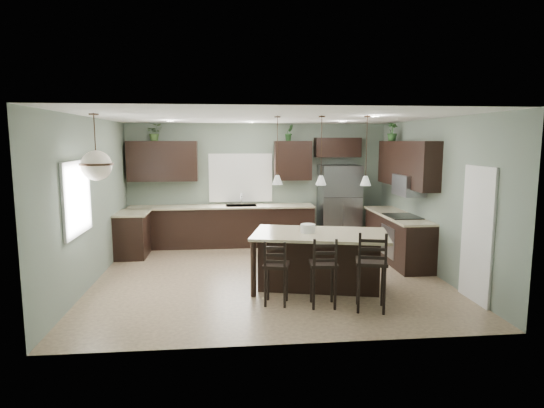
{
  "coord_description": "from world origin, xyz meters",
  "views": [
    {
      "loc": [
        -0.73,
        -7.83,
        2.41
      ],
      "look_at": [
        0.1,
        0.4,
        1.25
      ],
      "focal_mm": 30.0,
      "sensor_mm": 36.0,
      "label": 1
    }
  ],
  "objects": [
    {
      "name": "fridge_header",
      "position": [
        1.85,
        2.58,
        2.25
      ],
      "size": [
        1.05,
        0.34,
        0.45
      ],
      "primitive_type": "cube",
      "color": "black",
      "rests_on": "room_shell"
    },
    {
      "name": "pendant_center",
      "position": [
        0.77,
        -0.73,
        2.25
      ],
      "size": [
        0.17,
        0.17,
        1.1
      ],
      "primitive_type": null,
      "color": "silver",
      "rests_on": "room_shell"
    },
    {
      "name": "serving_dish",
      "position": [
        0.58,
        -0.69,
        0.99
      ],
      "size": [
        0.24,
        0.24,
        0.14
      ],
      "primitive_type": "cylinder",
      "color": "silver",
      "rests_on": "kitchen_island"
    },
    {
      "name": "left_return_countertop",
      "position": [
        -2.68,
        1.7,
        0.92
      ],
      "size": [
        0.66,
        0.96,
        0.04
      ],
      "primitive_type": "cube",
      "color": "beige",
      "rests_on": "left_return_cabs"
    },
    {
      "name": "bar_stool_right",
      "position": [
        1.3,
        -1.76,
        0.58
      ],
      "size": [
        0.53,
        0.53,
        1.16
      ],
      "primitive_type": "cube",
      "rotation": [
        0.0,
        0.0,
        -0.26
      ],
      "color": "black",
      "rests_on": "ground"
    },
    {
      "name": "microwave",
      "position": [
        2.78,
        0.6,
        1.55
      ],
      "size": [
        0.4,
        0.75,
        0.4
      ],
      "primitive_type": "cube",
      "color": "gray",
      "rests_on": "right_upper_cabs"
    },
    {
      "name": "ground",
      "position": [
        0.0,
        0.0,
        0.0
      ],
      "size": [
        6.0,
        6.0,
        0.0
      ],
      "primitive_type": "plane",
      "color": "#9E8466",
      "rests_on": "ground"
    },
    {
      "name": "room_shell",
      "position": [
        0.0,
        0.0,
        1.7
      ],
      "size": [
        6.0,
        6.0,
        6.0
      ],
      "color": "slate",
      "rests_on": "ground"
    },
    {
      "name": "right_countertop",
      "position": [
        2.68,
        0.87,
        0.92
      ],
      "size": [
        0.66,
        2.35,
        0.04
      ],
      "primitive_type": "cube",
      "color": "beige",
      "rests_on": "right_lower_cabs"
    },
    {
      "name": "sink_inset",
      "position": [
        -0.4,
        2.43,
        0.94
      ],
      "size": [
        0.7,
        0.45,
        0.01
      ],
      "primitive_type": "cube",
      "color": "gray",
      "rests_on": "back_countertop"
    },
    {
      "name": "left_return_cabs",
      "position": [
        -2.7,
        1.7,
        0.45
      ],
      "size": [
        0.6,
        0.9,
        0.9
      ],
      "primitive_type": "cube",
      "color": "black",
      "rests_on": "ground"
    },
    {
      "name": "window_back",
      "position": [
        -0.4,
        2.73,
        1.55
      ],
      "size": [
        1.35,
        0.02,
        1.0
      ],
      "primitive_type": "cube",
      "color": "white",
      "rests_on": "room_shell"
    },
    {
      "name": "pendant_right",
      "position": [
        1.45,
        -0.89,
        2.25
      ],
      "size": [
        0.17,
        0.17,
        1.1
      ],
      "primitive_type": null,
      "color": "white",
      "rests_on": "room_shell"
    },
    {
      "name": "back_lower_cabs",
      "position": [
        -0.85,
        2.45,
        0.45
      ],
      "size": [
        4.2,
        0.6,
        0.9
      ],
      "primitive_type": "cube",
      "color": "black",
      "rests_on": "ground"
    },
    {
      "name": "bar_stool_center",
      "position": [
        0.65,
        -1.55,
        0.52
      ],
      "size": [
        0.42,
        0.42,
        1.04
      ],
      "primitive_type": "cube",
      "rotation": [
        0.0,
        0.0,
        -0.08
      ],
      "color": "black",
      "rests_on": "ground"
    },
    {
      "name": "bar_stool_left",
      "position": [
        -0.02,
        -1.4,
        0.49
      ],
      "size": [
        0.44,
        0.44,
        0.98
      ],
      "primitive_type": "cube",
      "rotation": [
        0.0,
        0.0,
        -0.23
      ],
      "color": "black",
      "rests_on": "ground"
    },
    {
      "name": "plant_right_wall",
      "position": [
        2.8,
        1.65,
        2.59
      ],
      "size": [
        0.25,
        0.25,
        0.39
      ],
      "primitive_type": "imported",
      "rotation": [
        0.0,
        0.0,
        0.17
      ],
      "color": "#2B5625",
      "rests_on": "right_upper_cabs"
    },
    {
      "name": "back_upper_right",
      "position": [
        0.8,
        2.58,
        1.95
      ],
      "size": [
        0.85,
        0.34,
        0.9
      ],
      "primitive_type": "cube",
      "color": "black",
      "rests_on": "room_shell"
    },
    {
      "name": "window_left",
      "position": [
        -2.98,
        -0.8,
        1.55
      ],
      "size": [
        0.02,
        1.1,
        1.0
      ],
      "primitive_type": "cube",
      "color": "white",
      "rests_on": "room_shell"
    },
    {
      "name": "right_lower_cabs",
      "position": [
        2.7,
        0.87,
        0.45
      ],
      "size": [
        0.6,
        2.35,
        0.9
      ],
      "primitive_type": "cube",
      "color": "black",
      "rests_on": "ground"
    },
    {
      "name": "refrigerator",
      "position": [
        1.86,
        2.35,
        0.93
      ],
      "size": [
        0.9,
        0.74,
        1.85
      ],
      "primitive_type": "cube",
      "color": "gray",
      "rests_on": "ground"
    },
    {
      "name": "chandelier",
      "position": [
        -2.6,
        -1.03,
        2.32
      ],
      "size": [
        0.48,
        0.48,
        0.97
      ],
      "primitive_type": null,
      "color": "beige",
      "rests_on": "room_shell"
    },
    {
      "name": "plant_back_left",
      "position": [
        -2.3,
        2.55,
        2.59
      ],
      "size": [
        0.38,
        0.34,
        0.37
      ],
      "primitive_type": "imported",
      "rotation": [
        0.0,
        0.0,
        0.15
      ],
      "color": "#395726",
      "rests_on": "back_upper_left"
    },
    {
      "name": "plant_back_right",
      "position": [
        0.71,
        2.55,
        2.59
      ],
      "size": [
        0.25,
        0.23,
        0.37
      ],
      "primitive_type": "imported",
      "rotation": [
        0.0,
        0.0,
        0.4
      ],
      "color": "#224920",
      "rests_on": "back_upper_right"
    },
    {
      "name": "right_upper_cabs",
      "position": [
        2.83,
        0.87,
        1.95
      ],
      "size": [
        0.34,
        2.35,
        0.9
      ],
      "primitive_type": "cube",
      "color": "black",
      "rests_on": "room_shell"
    },
    {
      "name": "pendant_left",
      "position": [
        0.09,
        -0.57,
        2.25
      ],
      "size": [
        0.17,
        0.17,
        1.1
      ],
      "primitive_type": null,
      "color": "white",
      "rests_on": "room_shell"
    },
    {
      "name": "wall_oven_front",
      "position": [
        2.4,
        0.6,
        0.45
      ],
      "size": [
        0.01,
        0.72,
        0.6
      ],
      "primitive_type": "cube",
      "color": "gray",
      "rests_on": "right_lower_cabs"
    },
    {
      "name": "cooktop",
      "position": [
        2.68,
        0.6,
        0.94
      ],
      "size": [
        0.58,
        0.75,
        0.02
      ],
      "primitive_type": "cube",
      "color": "black",
      "rests_on": "right_countertop"
    },
    {
      "name": "faucet",
      "position": [
        -0.4,
        2.4,
        1.08
      ],
      "size": [
        0.02,
        0.02,
        0.28
      ],
      "primitive_type": "cylinder",
      "color": "silver",
      "rests_on": "back_countertop"
    },
    {
      "name": "pantry_door",
      "position": [
        2.98,
        -1.55,
        1.02
      ],
      "size": [
        0.04,
        0.82,
        2.04
      ],
      "primitive_type": "cube",
      "color": "white",
      "rests_on": "ground"
    },
    {
      "name": "kitchen_island",
      "position": [
        0.77,
        -0.73,
        0.46
      ],
      "size": [
        2.38,
        1.69,
        0.92
      ],
      "primitive_type": "cube",
      "rotation": [
        0.0,
        0.0,
        -0.23
      ],
      "color": "black",
      "rests_on": "ground"
    },
    {
      "name": "back_upper_left",
      "position": [
        -2.15,
        2.58,
        1.95
      ],
      "size": [
        1.55,
        0.34,
        0.9
      ],
      "primitive_type": "cube",
      "color": "black",
      "rests_on": "room_shell"
    },
    {
      "name": "back_countertop",
      "position": [
        -0.85,
        2.43,
        0.92
      ],
      "size": [
        4.2,
        0.66,
        0.04
      ],
      "primitive_type": "cube",
      "color": "beige",
      "rests_on": "back_lower_cabs"
    }
  ]
}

